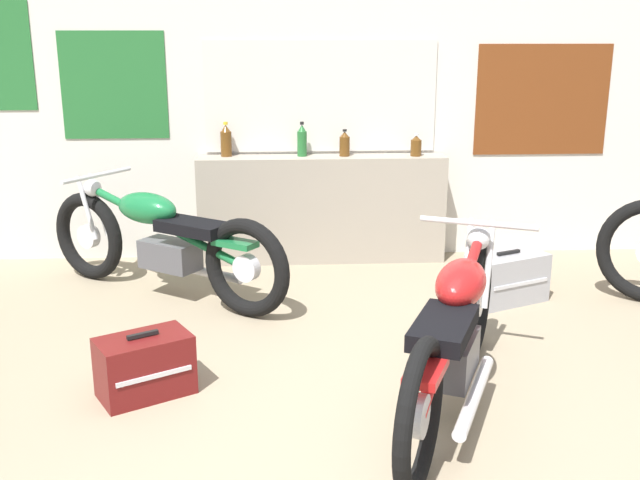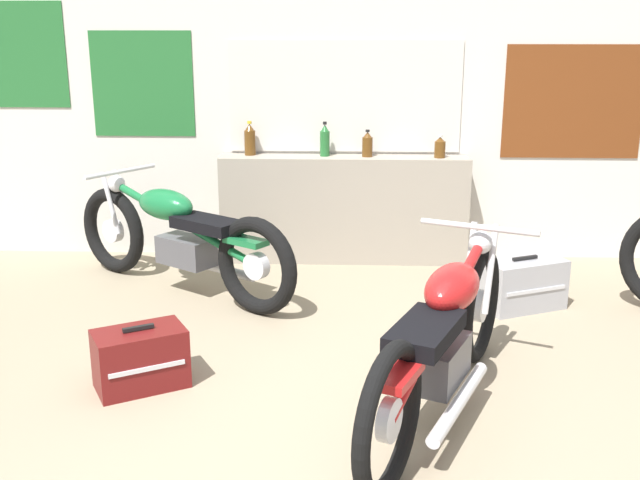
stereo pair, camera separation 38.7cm
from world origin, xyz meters
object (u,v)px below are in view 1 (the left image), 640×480
object	(u,v)px
motorcycle_red	(455,332)
hard_case_silver	(507,278)
bottle_left_center	(302,141)
bottle_center	(345,144)
bottle_right_center	(416,146)
bottle_leftmost	(226,141)
motorcycle_green	(162,241)
hard_case_darkred	(145,366)

from	to	relation	value
motorcycle_red	hard_case_silver	xyz separation A→B (m)	(0.73, 1.50, -0.24)
bottle_left_center	hard_case_silver	bearing A→B (deg)	-37.74
motorcycle_red	hard_case_silver	size ratio (longest dim) A/B	3.17
hard_case_silver	bottle_left_center	bearing A→B (deg)	142.26
bottle_center	bottle_right_center	xyz separation A→B (m)	(0.57, -0.03, -0.02)
bottle_center	hard_case_silver	distance (m)	1.68
bottle_leftmost	bottle_center	xyz separation A→B (m)	(0.94, -0.04, -0.03)
bottle_right_center	motorcycle_green	distance (m)	2.15
motorcycle_red	hard_case_silver	bearing A→B (deg)	64.20
motorcycle_green	hard_case_silver	world-z (taller)	motorcycle_green
bottle_right_center	motorcycle_green	world-z (taller)	bottle_right_center
bottle_center	motorcycle_green	world-z (taller)	bottle_center
bottle_leftmost	motorcycle_green	bearing A→B (deg)	-115.97
bottle_left_center	bottle_right_center	world-z (taller)	bottle_left_center
motorcycle_red	bottle_leftmost	bearing A→B (deg)	115.94
bottle_left_center	bottle_center	xyz separation A→B (m)	(0.34, -0.02, -0.03)
bottle_leftmost	hard_case_silver	size ratio (longest dim) A/B	0.45
bottle_leftmost	hard_case_silver	xyz separation A→B (m)	(1.99, -1.10, -0.81)
bottle_leftmost	bottle_center	distance (m)	0.94
motorcycle_green	hard_case_darkred	size ratio (longest dim) A/B	3.38
bottle_leftmost	hard_case_darkred	distance (m)	2.52
bottle_right_center	hard_case_silver	distance (m)	1.37
motorcycle_green	hard_case_silver	distance (m)	2.43
motorcycle_red	hard_case_silver	distance (m)	1.68
hard_case_silver	hard_case_darkred	bearing A→B (deg)	-151.08
bottle_center	motorcycle_red	xyz separation A→B (m)	(0.32, -2.56, -0.54)
bottle_left_center	motorcycle_green	distance (m)	1.43
bottle_leftmost	hard_case_darkred	bearing A→B (deg)	-97.13
hard_case_silver	motorcycle_red	bearing A→B (deg)	-115.80
bottle_leftmost	bottle_center	size ratio (longest dim) A/B	1.28
hard_case_darkred	bottle_left_center	bearing A→B (deg)	68.97
bottle_left_center	hard_case_darkred	distance (m)	2.63
bottle_leftmost	hard_case_silver	world-z (taller)	bottle_leftmost
motorcycle_red	motorcycle_green	distance (m)	2.42
bottle_left_center	bottle_right_center	xyz separation A→B (m)	(0.91, -0.04, -0.04)
bottle_right_center	bottle_leftmost	bearing A→B (deg)	177.38
bottle_right_center	hard_case_darkred	size ratio (longest dim) A/B	0.33
bottle_leftmost	motorcycle_red	world-z (taller)	bottle_leftmost
bottle_center	bottle_right_center	distance (m)	0.57
hard_case_darkred	motorcycle_red	bearing A→B (deg)	-8.66
bottle_left_center	hard_case_silver	size ratio (longest dim) A/B	0.45
hard_case_darkred	hard_case_silver	size ratio (longest dim) A/B	0.88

